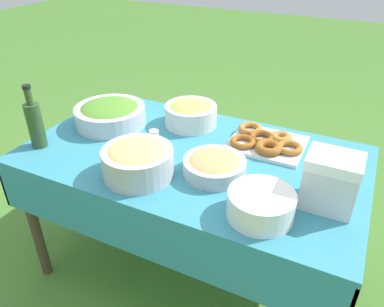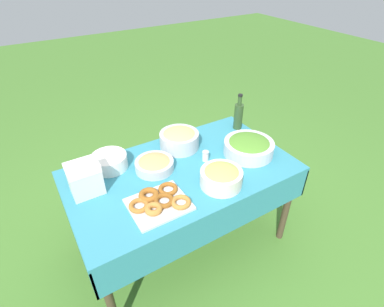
{
  "view_description": "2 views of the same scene",
  "coord_description": "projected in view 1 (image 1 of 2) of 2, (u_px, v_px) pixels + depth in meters",
  "views": [
    {
      "loc": [
        -0.62,
        1.27,
        1.57
      ],
      "look_at": [
        -0.03,
        0.06,
        0.76
      ],
      "focal_mm": 35.0,
      "sensor_mm": 36.0,
      "label": 1
    },
    {
      "loc": [
        -0.75,
        -1.36,
        1.93
      ],
      "look_at": [
        0.07,
        -0.02,
        0.83
      ],
      "focal_mm": 28.0,
      "sensor_mm": 36.0,
      "label": 2
    }
  ],
  "objects": [
    {
      "name": "cooler_box",
      "position": [
        331.0,
        181.0,
        1.29
      ],
      "size": [
        0.18,
        0.15,
        0.2
      ],
      "color": "silver",
      "rests_on": "picnic_table"
    },
    {
      "name": "plate_stack",
      "position": [
        261.0,
        205.0,
        1.27
      ],
      "size": [
        0.23,
        0.23,
        0.1
      ],
      "color": "white",
      "rests_on": "picnic_table"
    },
    {
      "name": "fruit_bowl",
      "position": [
        191.0,
        113.0,
        1.86
      ],
      "size": [
        0.26,
        0.26,
        0.12
      ],
      "color": "silver",
      "rests_on": "picnic_table"
    },
    {
      "name": "bread_bowl",
      "position": [
        215.0,
        165.0,
        1.5
      ],
      "size": [
        0.25,
        0.25,
        0.08
      ],
      "color": "#B2B7BC",
      "rests_on": "picnic_table"
    },
    {
      "name": "donut_platter",
      "position": [
        266.0,
        142.0,
        1.7
      ],
      "size": [
        0.36,
        0.29,
        0.05
      ],
      "color": "silver",
      "rests_on": "picnic_table"
    },
    {
      "name": "salt_shaker",
      "position": [
        154.0,
        138.0,
        1.7
      ],
      "size": [
        0.04,
        0.04,
        0.07
      ],
      "color": "white",
      "rests_on": "picnic_table"
    },
    {
      "name": "olive_oil_bottle",
      "position": [
        35.0,
        123.0,
        1.65
      ],
      "size": [
        0.07,
        0.07,
        0.29
      ],
      "color": "#2D4723",
      "rests_on": "picnic_table"
    },
    {
      "name": "pasta_bowl",
      "position": [
        138.0,
        160.0,
        1.47
      ],
      "size": [
        0.28,
        0.28,
        0.14
      ],
      "color": "#B2B7BC",
      "rests_on": "picnic_table"
    },
    {
      "name": "ground_plane",
      "position": [
        192.0,
        266.0,
        2.02
      ],
      "size": [
        14.0,
        14.0,
        0.0
      ],
      "primitive_type": "plane",
      "color": "#477A2D"
    },
    {
      "name": "picnic_table",
      "position": [
        192.0,
        171.0,
        1.7
      ],
      "size": [
        1.48,
        0.85,
        0.71
      ],
      "color": "teal",
      "rests_on": "ground_plane"
    },
    {
      "name": "salad_bowl",
      "position": [
        110.0,
        113.0,
        1.87
      ],
      "size": [
        0.35,
        0.35,
        0.12
      ],
      "color": "silver",
      "rests_on": "picnic_table"
    }
  ]
}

